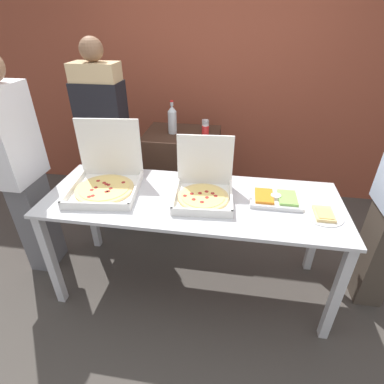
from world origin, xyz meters
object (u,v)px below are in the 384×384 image
(person_server_vest, at_px, (104,133))
(pizza_box_far_right, at_px, (204,188))
(veggie_tray, at_px, (275,199))
(soda_can_silver, at_px, (205,126))
(pizza_box_near_right, at_px, (106,178))
(soda_bottle, at_px, (172,119))
(paper_plate_front_right, at_px, (324,214))
(soda_can_colored, at_px, (205,132))
(person_guest_plaid, at_px, (21,169))

(person_server_vest, bearing_deg, pizza_box_far_right, 146.14)
(veggie_tray, distance_m, soda_can_silver, 1.17)
(veggie_tray, bearing_deg, person_server_vest, 156.37)
(pizza_box_near_right, relative_size, veggie_tray, 1.55)
(pizza_box_far_right, bearing_deg, soda_can_silver, 92.02)
(pizza_box_far_right, relative_size, soda_bottle, 1.44)
(paper_plate_front_right, distance_m, soda_can_silver, 1.45)
(pizza_box_near_right, height_order, soda_can_silver, pizza_box_near_right)
(soda_can_silver, relative_size, soda_can_colored, 1.00)
(paper_plate_front_right, xyz_separation_m, person_server_vest, (-1.82, 0.79, 0.17))
(pizza_box_far_right, relative_size, veggie_tray, 1.27)
(paper_plate_front_right, xyz_separation_m, soda_bottle, (-1.23, 1.03, 0.25))
(soda_bottle, bearing_deg, person_guest_plaid, -138.81)
(paper_plate_front_right, relative_size, person_guest_plaid, 0.14)
(pizza_box_near_right, xyz_separation_m, soda_bottle, (0.31, 0.91, 0.18))
(pizza_box_near_right, xyz_separation_m, paper_plate_front_right, (1.54, -0.12, -0.07))
(person_server_vest, height_order, person_guest_plaid, person_server_vest)
(veggie_tray, distance_m, soda_can_colored, 1.02)
(paper_plate_front_right, xyz_separation_m, soda_can_silver, (-0.91, 1.11, 0.18))
(pizza_box_near_right, relative_size, soda_can_silver, 4.43)
(pizza_box_near_right, xyz_separation_m, soda_can_colored, (0.64, 0.82, 0.10))
(paper_plate_front_right, xyz_separation_m, veggie_tray, (-0.30, 0.13, 0.01))
(soda_can_colored, bearing_deg, veggie_tray, -53.88)
(soda_can_silver, distance_m, person_server_vest, 0.96)
(pizza_box_near_right, height_order, paper_plate_front_right, pizza_box_near_right)
(pizza_box_far_right, bearing_deg, paper_plate_front_right, -12.18)
(person_guest_plaid, bearing_deg, pizza_box_far_right, 88.85)
(soda_can_colored, bearing_deg, soda_can_silver, 97.12)
(soda_can_silver, xyz_separation_m, person_guest_plaid, (-1.33, -0.97, -0.10))
(paper_plate_front_right, distance_m, soda_bottle, 1.62)
(paper_plate_front_right, relative_size, veggie_tray, 0.71)
(soda_bottle, xyz_separation_m, person_guest_plaid, (-1.02, -0.89, -0.17))
(pizza_box_far_right, distance_m, person_guest_plaid, 1.44)
(pizza_box_near_right, bearing_deg, person_server_vest, 106.30)
(paper_plate_front_right, relative_size, soda_can_silver, 2.04)
(pizza_box_far_right, distance_m, soda_can_colored, 0.84)
(pizza_box_far_right, height_order, soda_bottle, soda_bottle)
(paper_plate_front_right, height_order, soda_can_silver, soda_can_silver)
(pizza_box_near_right, distance_m, soda_can_silver, 1.17)
(soda_can_colored, bearing_deg, paper_plate_front_right, -46.52)
(paper_plate_front_right, bearing_deg, pizza_box_far_right, 172.08)
(pizza_box_near_right, bearing_deg, paper_plate_front_right, -11.10)
(person_server_vest, bearing_deg, person_guest_plaid, 56.97)
(veggie_tray, distance_m, soda_bottle, 1.32)
(veggie_tray, distance_m, person_server_vest, 1.67)
(pizza_box_far_right, relative_size, person_server_vest, 0.25)
(veggie_tray, bearing_deg, pizza_box_far_right, -178.21)
(pizza_box_near_right, relative_size, soda_bottle, 1.75)
(pizza_box_near_right, relative_size, soda_can_colored, 4.43)
(person_guest_plaid, bearing_deg, person_server_vest, 146.97)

